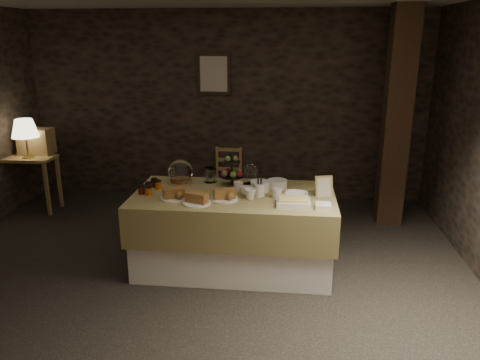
# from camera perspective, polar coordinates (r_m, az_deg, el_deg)

# --- Properties ---
(ground_plane) EXTENTS (5.50, 5.00, 0.01)m
(ground_plane) POSITION_cam_1_polar(r_m,az_deg,el_deg) (4.64, -5.90, -11.84)
(ground_plane) COLOR black
(ground_plane) RESTS_ON ground
(room_shell) EXTENTS (5.52, 5.02, 2.60)m
(room_shell) POSITION_cam_1_polar(r_m,az_deg,el_deg) (4.12, -6.56, 7.55)
(room_shell) COLOR black
(room_shell) RESTS_ON ground
(buffet_table) EXTENTS (1.95, 1.04, 0.77)m
(buffet_table) POSITION_cam_1_polar(r_m,az_deg,el_deg) (4.66, -0.73, -5.51)
(buffet_table) COLOR white
(buffet_table) RESTS_ON ground_plane
(console_table) EXTENTS (0.69, 0.39, 0.74)m
(console_table) POSITION_cam_1_polar(r_m,az_deg,el_deg) (6.74, -24.40, 1.53)
(console_table) COLOR olive
(console_table) RESTS_ON ground_plane
(table_lamp) EXTENTS (0.34, 0.34, 0.50)m
(table_lamp) POSITION_cam_1_polar(r_m,az_deg,el_deg) (6.56, -24.78, 5.69)
(table_lamp) COLOR tan
(table_lamp) RESTS_ON console_table
(wine_rack) EXTENTS (0.42, 0.26, 0.34)m
(wine_rack) POSITION_cam_1_polar(r_m,az_deg,el_deg) (6.80, -23.60, 4.36)
(wine_rack) COLOR olive
(wine_rack) RESTS_ON console_table
(chair) EXTENTS (0.39, 0.38, 0.63)m
(chair) POSITION_cam_1_polar(r_m,az_deg,el_deg) (6.35, -1.53, -0.14)
(chair) COLOR olive
(chair) RESTS_ON ground_plane
(timber_column) EXTENTS (0.30, 0.30, 2.60)m
(timber_column) POSITION_cam_1_polar(r_m,az_deg,el_deg) (5.90, 18.53, 7.07)
(timber_column) COLOR black
(timber_column) RESTS_ON ground_plane
(framed_picture) EXTENTS (0.45, 0.04, 0.55)m
(framed_picture) POSITION_cam_1_polar(r_m,az_deg,el_deg) (6.53, -3.21, 12.79)
(framed_picture) COLOR black
(framed_picture) RESTS_ON room_shell
(plate_stack_a) EXTENTS (0.19, 0.19, 0.10)m
(plate_stack_a) POSITION_cam_1_polar(r_m,az_deg,el_deg) (4.62, 2.43, -0.73)
(plate_stack_a) COLOR white
(plate_stack_a) RESTS_ON buffet_table
(plate_stack_b) EXTENTS (0.20, 0.20, 0.08)m
(plate_stack_b) POSITION_cam_1_polar(r_m,az_deg,el_deg) (4.72, 4.56, -0.50)
(plate_stack_b) COLOR white
(plate_stack_b) RESTS_ON buffet_table
(cutlery_holder) EXTENTS (0.10, 0.10, 0.12)m
(cutlery_holder) POSITION_cam_1_polar(r_m,az_deg,el_deg) (4.47, 2.40, -1.22)
(cutlery_holder) COLOR white
(cutlery_holder) RESTS_ON buffet_table
(cup_a) EXTENTS (0.12, 0.12, 0.09)m
(cup_a) POSITION_cam_1_polar(r_m,az_deg,el_deg) (4.49, 0.79, -1.34)
(cup_a) COLOR white
(cup_a) RESTS_ON buffet_table
(cup_b) EXTENTS (0.13, 0.13, 0.10)m
(cup_b) POSITION_cam_1_polar(r_m,az_deg,el_deg) (4.39, 1.25, -1.73)
(cup_b) COLOR white
(cup_b) RESTS_ON buffet_table
(mug_c) EXTENTS (0.09, 0.09, 0.09)m
(mug_c) POSITION_cam_1_polar(r_m,az_deg,el_deg) (4.61, -0.20, -0.80)
(mug_c) COLOR white
(mug_c) RESTS_ON buffet_table
(mug_d) EXTENTS (0.08, 0.08, 0.09)m
(mug_d) POSITION_cam_1_polar(r_m,az_deg,el_deg) (4.43, 4.55, -1.63)
(mug_d) COLOR white
(mug_d) RESTS_ON buffet_table
(bowl) EXTENTS (0.24, 0.24, 0.05)m
(bowl) POSITION_cam_1_polar(r_m,az_deg,el_deg) (4.45, 6.86, -1.89)
(bowl) COLOR white
(bowl) RESTS_ON buffet_table
(cake_dome) EXTENTS (0.26, 0.26, 0.26)m
(cake_dome) POSITION_cam_1_polar(r_m,az_deg,el_deg) (4.90, -7.25, 0.83)
(cake_dome) COLOR olive
(cake_dome) RESTS_ON buffet_table
(fruit_stand) EXTENTS (0.24, 0.24, 0.35)m
(fruit_stand) POSITION_cam_1_polar(r_m,az_deg,el_deg) (4.77, -0.95, 0.94)
(fruit_stand) COLOR black
(fruit_stand) RESTS_ON buffet_table
(bread_platter_left) EXTENTS (0.26, 0.26, 0.11)m
(bread_platter_left) POSITION_cam_1_polar(r_m,az_deg,el_deg) (4.44, -8.03, -1.80)
(bread_platter_left) COLOR white
(bread_platter_left) RESTS_ON buffet_table
(bread_platter_center) EXTENTS (0.26, 0.26, 0.11)m
(bread_platter_center) POSITION_cam_1_polar(r_m,az_deg,el_deg) (4.28, -5.28, -2.40)
(bread_platter_center) COLOR white
(bread_platter_center) RESTS_ON buffet_table
(bread_platter_right) EXTENTS (0.26, 0.26, 0.11)m
(bread_platter_right) POSITION_cam_1_polar(r_m,az_deg,el_deg) (4.37, -1.93, -1.92)
(bread_platter_right) COLOR white
(bread_platter_right) RESTS_ON buffet_table
(jam_jars) EXTENTS (0.18, 0.32, 0.07)m
(jam_jars) POSITION_cam_1_polar(r_m,az_deg,el_deg) (4.70, -10.87, -0.89)
(jam_jars) COLOR #58120E
(jam_jars) RESTS_ON buffet_table
(tart_dish) EXTENTS (0.30, 0.22, 0.07)m
(tart_dish) POSITION_cam_1_polar(r_m,az_deg,el_deg) (4.26, 6.54, -2.65)
(tart_dish) COLOR white
(tart_dish) RESTS_ON buffet_table
(square_dish) EXTENTS (0.14, 0.14, 0.04)m
(square_dish) POSITION_cam_1_polar(r_m,az_deg,el_deg) (4.22, 10.11, -3.13)
(square_dish) COLOR white
(square_dish) RESTS_ON buffet_table
(menu_frame) EXTENTS (0.18, 0.11, 0.22)m
(menu_frame) POSITION_cam_1_polar(r_m,az_deg,el_deg) (4.52, 10.20, -0.87)
(menu_frame) COLOR olive
(menu_frame) RESTS_ON buffet_table
(storage_jar_a) EXTENTS (0.10, 0.10, 0.16)m
(storage_jar_a) POSITION_cam_1_polar(r_m,az_deg,el_deg) (4.89, -3.76, 0.62)
(storage_jar_a) COLOR white
(storage_jar_a) RESTS_ON buffet_table
(storage_jar_b) EXTENTS (0.09, 0.09, 0.14)m
(storage_jar_b) POSITION_cam_1_polar(r_m,az_deg,el_deg) (4.91, -3.40, 0.56)
(storage_jar_b) COLOR white
(storage_jar_b) RESTS_ON buffet_table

